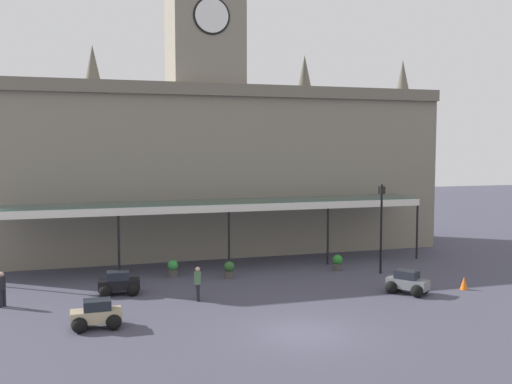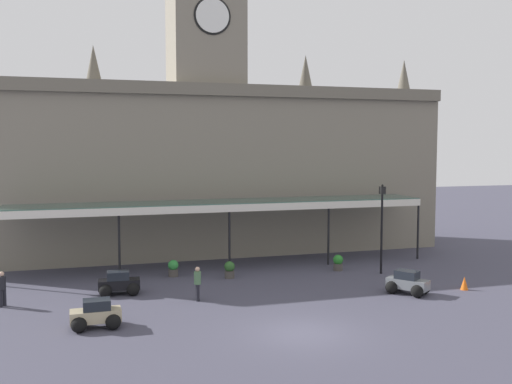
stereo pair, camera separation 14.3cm
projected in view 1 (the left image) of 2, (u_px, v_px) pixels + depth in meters
name	position (u px, v px, depth m)	size (l,w,h in m)	color
ground_plane	(304.00, 333.00, 23.23)	(140.00, 140.00, 0.00)	#414050
station_building	(205.00, 159.00, 40.72)	(33.33, 6.60, 19.69)	gray
entrance_canopy	(224.00, 204.00, 35.66)	(25.94, 3.26, 4.09)	#38564C
car_beige_sedan	(96.00, 316.00, 23.84)	(2.06, 1.54, 1.19)	tan
car_grey_sedan	(407.00, 284.00, 29.41)	(2.15, 2.25, 1.19)	slate
car_black_sedan	(119.00, 285.00, 29.22)	(2.10, 1.60, 1.19)	black
pedestrian_crossing_forecourt	(198.00, 282.00, 28.02)	(0.34, 0.39, 1.67)	black
pedestrian_near_entrance	(2.00, 288.00, 26.93)	(0.34, 0.34, 1.67)	black
victorian_lamppost	(381.00, 219.00, 33.82)	(0.30, 0.30, 5.28)	black
traffic_cone	(464.00, 283.00, 30.25)	(0.40, 0.40, 0.69)	orange
planter_near_kerb	(229.00, 270.00, 32.85)	(0.60, 0.60, 0.96)	#47423D
planter_forecourt_centre	(338.00, 262.00, 34.85)	(0.60, 0.60, 0.96)	#47423D
planter_by_canopy	(173.00, 268.00, 33.23)	(0.60, 0.60, 0.96)	#47423D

